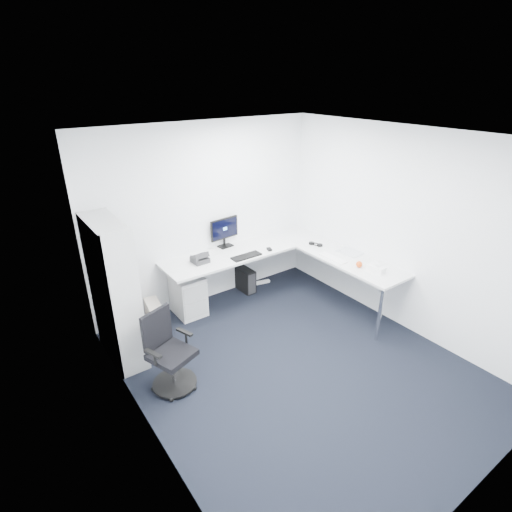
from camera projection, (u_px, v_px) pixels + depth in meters
ground at (296, 366)px, 4.87m from camera, size 4.20×4.20×0.00m
ceiling at (308, 138)px, 3.76m from camera, size 4.20×4.20×0.00m
wall_back at (206, 216)px, 5.87m from camera, size 3.60×0.02×2.70m
wall_front at (504, 374)px, 2.76m from camera, size 3.60×0.02×2.70m
wall_left at (141, 321)px, 3.36m from camera, size 0.02×4.20×2.70m
wall_right at (403, 232)px, 5.27m from camera, size 0.02×4.20×2.70m
l_desk at (264, 280)px, 6.03m from camera, size 2.80×1.57×0.82m
drawer_pedestal at (188, 295)px, 5.85m from camera, size 0.40×0.50×0.61m
bookshelf at (114, 292)px, 4.71m from camera, size 0.35×0.90×1.80m
task_chair at (172, 353)px, 4.37m from camera, size 0.66×0.66×0.93m
black_pc_tower at (245, 280)px, 6.52m from camera, size 0.18×0.40×0.38m
beige_pc_tower at (154, 314)px, 5.58m from camera, size 0.24×0.42×0.38m
power_strip at (259, 283)px, 6.79m from camera, size 0.37×0.14×0.04m
monitor at (225, 232)px, 6.09m from camera, size 0.51×0.21×0.47m
black_keyboard at (246, 256)px, 5.83m from camera, size 0.46×0.17×0.02m
mouse at (269, 249)px, 6.05m from camera, size 0.09×0.11×0.03m
desk_phone at (200, 257)px, 5.64m from camera, size 0.22×0.22×0.15m
laptop at (350, 245)px, 5.92m from camera, size 0.40×0.39×0.26m
white_keyboard at (333, 258)px, 5.78m from camera, size 0.13×0.46×0.02m
headphones at (316, 244)px, 6.23m from camera, size 0.20×0.24×0.05m
orange_fruit at (359, 264)px, 5.50m from camera, size 0.09×0.09×0.09m
tissue_box at (376, 269)px, 5.38m from camera, size 0.14×0.24×0.08m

